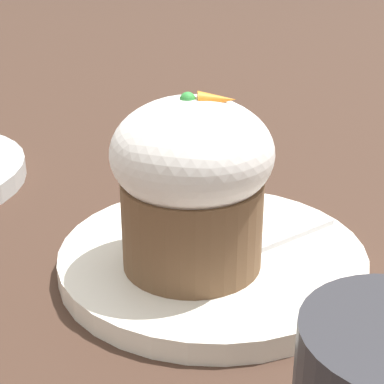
# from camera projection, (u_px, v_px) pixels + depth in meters

# --- Properties ---
(ground_plane) EXTENTS (4.00, 4.00, 0.00)m
(ground_plane) POSITION_uv_depth(u_px,v_px,m) (212.00, 268.00, 0.43)
(ground_plane) COLOR #3D281E
(dessert_plate) EXTENTS (0.20, 0.20, 0.01)m
(dessert_plate) POSITION_uv_depth(u_px,v_px,m) (212.00, 259.00, 0.42)
(dessert_plate) COLOR white
(dessert_plate) RESTS_ON ground_plane
(carrot_cake) EXTENTS (0.10, 0.10, 0.11)m
(carrot_cake) POSITION_uv_depth(u_px,v_px,m) (192.00, 182.00, 0.38)
(carrot_cake) COLOR brown
(carrot_cake) RESTS_ON dessert_plate
(spoon) EXTENTS (0.11, 0.09, 0.01)m
(spoon) POSITION_uv_depth(u_px,v_px,m) (238.00, 254.00, 0.41)
(spoon) COLOR silver
(spoon) RESTS_ON dessert_plate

